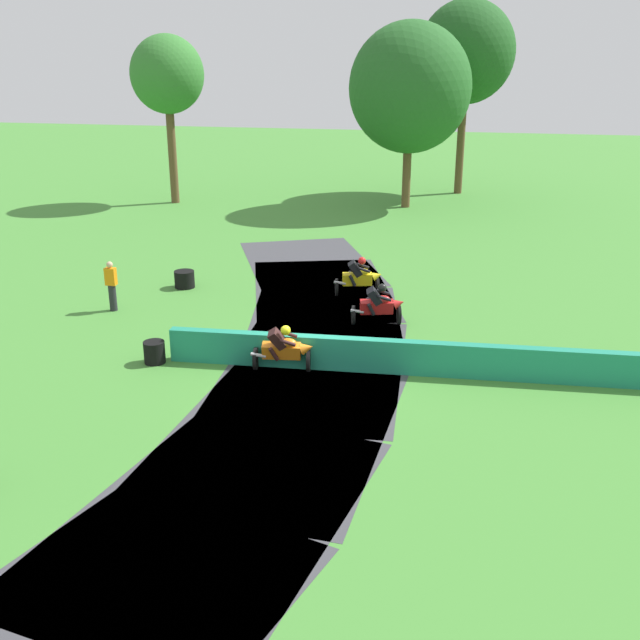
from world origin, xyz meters
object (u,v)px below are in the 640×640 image
motorcycle_chase_red (379,305)px  motorcycle_lead_orange (284,349)px  tire_stack_mid_a (154,352)px  tire_stack_mid_b (184,279)px  motorcycle_trailing_yellow (360,277)px  track_marshal (112,286)px

motorcycle_chase_red → motorcycle_lead_orange: bearing=-116.7°
tire_stack_mid_a → motorcycle_lead_orange: bearing=1.7°
tire_stack_mid_a → tire_stack_mid_b: size_ratio=0.85×
motorcycle_trailing_yellow → tire_stack_mid_a: (-4.56, -6.77, -0.36)m
tire_stack_mid_a → track_marshal: size_ratio=0.37×
motorcycle_trailing_yellow → motorcycle_chase_red: bearing=-69.8°
tire_stack_mid_a → motorcycle_trailing_yellow: bearing=56.0°
motorcycle_chase_red → tire_stack_mid_a: motorcycle_chase_red is taller
tire_stack_mid_a → track_marshal: 4.82m
motorcycle_lead_orange → motorcycle_trailing_yellow: (0.99, 6.67, 0.02)m
motorcycle_lead_orange → tire_stack_mid_a: 3.59m
motorcycle_trailing_yellow → track_marshal: bearing=-158.2°
tire_stack_mid_a → tire_stack_mid_b: (-1.63, 6.52, 0.00)m
motorcycle_lead_orange → motorcycle_chase_red: (1.99, 3.95, 0.01)m
motorcycle_trailing_yellow → track_marshal: size_ratio=1.04×
motorcycle_trailing_yellow → tire_stack_mid_b: (-6.19, -0.25, -0.36)m
motorcycle_lead_orange → track_marshal: 7.51m
motorcycle_lead_orange → motorcycle_chase_red: 4.43m
tire_stack_mid_b → track_marshal: 3.13m
motorcycle_chase_red → track_marshal: size_ratio=1.05×
tire_stack_mid_a → tire_stack_mid_b: bearing=104.0°
motorcycle_chase_red → tire_stack_mid_b: (-7.19, 2.46, -0.35)m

